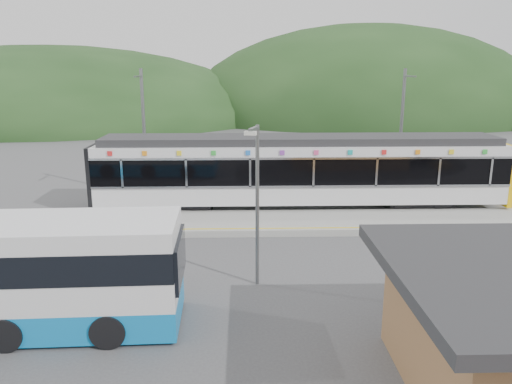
{
  "coord_description": "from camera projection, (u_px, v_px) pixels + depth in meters",
  "views": [
    {
      "loc": [
        -1.69,
        -18.46,
        7.06
      ],
      "look_at": [
        -1.16,
        1.0,
        2.18
      ],
      "focal_mm": 35.0,
      "sensor_mm": 36.0,
      "label": 1
    }
  ],
  "objects": [
    {
      "name": "platform",
      "position": [
        280.0,
        222.0,
        22.82
      ],
      "size": [
        26.0,
        3.2,
        0.3
      ],
      "primitive_type": "cube",
      "color": "#9E9E99",
      "rests_on": "ground"
    },
    {
      "name": "hills",
      "position": [
        400.0,
        212.0,
        24.95
      ],
      "size": [
        146.0,
        149.0,
        26.0
      ],
      "color": "#1E3D19",
      "rests_on": "ground"
    },
    {
      "name": "lamp_post",
      "position": [
        257.0,
        192.0,
        15.83
      ],
      "size": [
        0.39,
        0.99,
        5.33
      ],
      "rotation": [
        0.0,
        0.0,
        -0.29
      ],
      "color": "slate",
      "rests_on": "ground"
    },
    {
      "name": "train",
      "position": [
        300.0,
        170.0,
        25.0
      ],
      "size": [
        20.44,
        3.01,
        3.74
      ],
      "color": "black",
      "rests_on": "ground"
    },
    {
      "name": "ground",
      "position": [
        286.0,
        251.0,
        19.66
      ],
      "size": [
        120.0,
        120.0,
        0.0
      ],
      "primitive_type": "plane",
      "color": "#4C4C4F",
      "rests_on": "ground"
    },
    {
      "name": "yellow_line",
      "position": [
        282.0,
        228.0,
        21.53
      ],
      "size": [
        26.0,
        0.1,
        0.01
      ],
      "primitive_type": "cube",
      "color": "yellow",
      "rests_on": "platform"
    },
    {
      "name": "catenary_mast_west",
      "position": [
        144.0,
        132.0,
        26.89
      ],
      "size": [
        0.18,
        1.8,
        7.0
      ],
      "color": "slate",
      "rests_on": "ground"
    },
    {
      "name": "catenary_mast_east",
      "position": [
        401.0,
        131.0,
        27.26
      ],
      "size": [
        0.18,
        1.8,
        7.0
      ],
      "color": "slate",
      "rests_on": "ground"
    }
  ]
}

